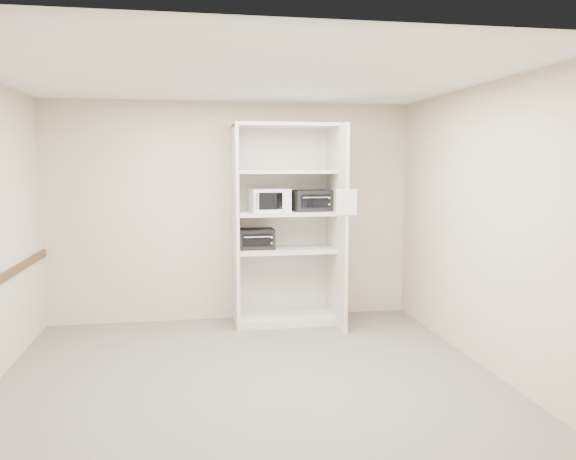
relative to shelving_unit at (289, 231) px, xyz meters
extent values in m
cube|color=#605953|center=(-0.67, -1.70, -1.13)|extent=(4.50, 4.00, 0.01)
cube|color=white|center=(-0.67, -1.70, 1.57)|extent=(4.50, 4.00, 0.01)
cube|color=beige|center=(-0.67, 0.30, 0.22)|extent=(4.50, 0.02, 2.70)
cube|color=beige|center=(-0.67, -3.70, 0.22)|extent=(4.50, 0.02, 2.70)
cube|color=beige|center=(1.58, -1.70, 0.22)|extent=(0.02, 4.00, 2.70)
cube|color=beige|center=(-0.65, -0.02, 0.07)|extent=(0.04, 0.60, 2.40)
cube|color=beige|center=(0.55, -0.17, 0.07)|extent=(0.04, 0.90, 2.40)
cube|color=beige|center=(-0.05, 0.28, 0.07)|extent=(1.24, 0.02, 2.40)
cube|color=beige|center=(-0.05, 0.00, -1.08)|extent=(1.16, 0.56, 0.10)
cube|color=beige|center=(-0.05, 0.00, -0.23)|extent=(1.16, 0.56, 0.04)
cube|color=beige|center=(-0.05, 0.00, 0.22)|extent=(1.16, 0.56, 0.04)
cube|color=beige|center=(-0.05, 0.00, 0.72)|extent=(1.16, 0.56, 0.04)
cube|color=beige|center=(-0.05, 0.00, 1.27)|extent=(1.24, 0.60, 0.04)
cube|color=white|center=(-0.23, 0.05, 0.38)|extent=(0.50, 0.41, 0.28)
cube|color=black|center=(0.28, 0.05, 0.37)|extent=(0.49, 0.39, 0.26)
cube|color=black|center=(-0.40, 0.05, -0.09)|extent=(0.44, 0.33, 0.24)
cube|color=white|center=(0.54, -0.63, 0.39)|extent=(0.23, 0.03, 0.29)
camera|label=1|loc=(-1.15, -6.67, 0.81)|focal=35.00mm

